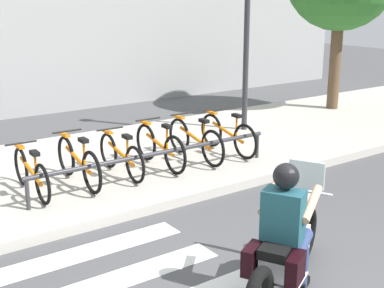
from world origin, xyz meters
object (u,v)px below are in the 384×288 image
bike_rack (158,155)px  bicycle_0 (31,173)px  bicycle_4 (195,140)px  bicycle_1 (78,162)px  bicycle_2 (121,156)px  rider (285,220)px  bicycle_3 (160,147)px  street_lamp (247,8)px  bicycle_5 (228,134)px  motorcycle (286,250)px

bike_rack → bicycle_0: bearing=163.4°
bicycle_4 → bicycle_1: bearing=-180.0°
bicycle_2 → bicycle_1: bearing=-179.9°
bicycle_4 → bike_rack: (-1.12, -0.55, 0.06)m
bicycle_1 → rider: bearing=-82.6°
bicycle_1 → bicycle_3: bicycle_3 is taller
bicycle_0 → bicycle_2: 1.49m
bicycle_4 → street_lamp: (2.21, 1.21, 2.24)m
rider → street_lamp: 6.77m
bicycle_5 → street_lamp: (1.46, 1.21, 2.24)m
bicycle_3 → street_lamp: (2.95, 1.21, 2.24)m
rider → bicycle_4: size_ratio=0.84×
bicycle_3 → bicycle_4: 0.75m
rider → bicycle_2: bearing=86.7°
bike_rack → rider: bearing=-100.1°
bicycle_5 → street_lamp: street_lamp is taller
bicycle_2 → bicycle_5: bearing=-0.0°
bicycle_3 → bicycle_5: bicycle_3 is taller
motorcycle → bicycle_3: bearing=77.0°
motorcycle → bicycle_4: 4.26m
bicycle_0 → bicycle_2: bicycle_2 is taller
bicycle_5 → street_lamp: size_ratio=0.37×
bicycle_3 → rider: bearing=-103.9°
rider → bicycle_3: (0.98, 3.96, -0.32)m
bicycle_2 → street_lamp: street_lamp is taller
bike_rack → street_lamp: (3.33, 1.76, 2.18)m
bicycle_3 → bike_rack: bicycle_3 is taller
rider → bicycle_3: rider is taller
bicycle_0 → street_lamp: bearing=13.1°
bicycle_0 → bicycle_3: bicycle_3 is taller
motorcycle → rider: bearing=-154.9°
bicycle_1 → bicycle_2: 0.75m
bicycle_5 → bicycle_0: bearing=180.0°
bicycle_0 → bicycle_2: bearing=-0.0°
bicycle_3 → street_lamp: size_ratio=0.35×
motorcycle → bicycle_4: (1.65, 3.92, 0.05)m
bicycle_2 → bike_rack: (0.37, -0.55, 0.08)m
bicycle_0 → bicycle_5: bearing=-0.0°
motorcycle → bicycle_1: 3.97m
motorcycle → bicycle_5: bearing=58.5°
bicycle_1 → bicycle_3: (1.49, -0.00, 0.00)m
rider → bicycle_1: size_ratio=0.86×
rider → bicycle_4: (1.72, 3.96, -0.32)m
bicycle_4 → bike_rack: 1.25m
bicycle_5 → bike_rack: 1.95m
rider → bicycle_5: size_ratio=0.86×
bicycle_0 → bike_rack: size_ratio=0.37×
motorcycle → bicycle_1: size_ratio=1.23×
bicycle_1 → bicycle_5: (2.99, 0.00, -0.00)m
bicycle_3 → bicycle_5: size_ratio=0.97×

